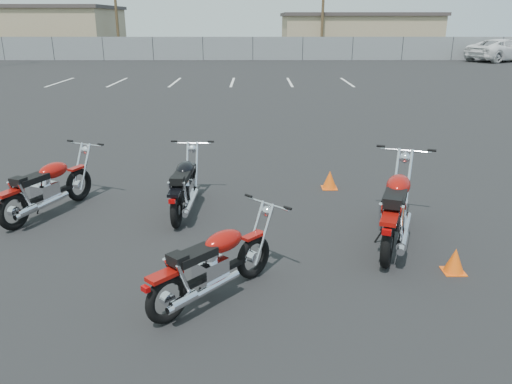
{
  "coord_description": "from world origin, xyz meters",
  "views": [
    {
      "loc": [
        0.19,
        -6.48,
        3.1
      ],
      "look_at": [
        0.2,
        0.6,
        0.65
      ],
      "focal_mm": 35.0,
      "sensor_mm": 36.0,
      "label": 1
    }
  ],
  "objects_px": {
    "motorcycle_front_red": "(47,188)",
    "motorcycle_rear_red": "(396,208)",
    "white_van": "(504,44)",
    "motorcycle_second_black": "(185,186)",
    "motorcycle_third_red": "(214,264)"
  },
  "relations": [
    {
      "from": "motorcycle_front_red",
      "to": "motorcycle_second_black",
      "type": "relative_size",
      "value": 0.99
    },
    {
      "from": "motorcycle_front_red",
      "to": "motorcycle_rear_red",
      "type": "distance_m",
      "value": 5.6
    },
    {
      "from": "motorcycle_rear_red",
      "to": "white_van",
      "type": "xyz_separation_m",
      "value": [
        17.25,
        33.53,
        0.79
      ]
    },
    {
      "from": "motorcycle_front_red",
      "to": "white_van",
      "type": "distance_m",
      "value": 39.58
    },
    {
      "from": "motorcycle_third_red",
      "to": "motorcycle_rear_red",
      "type": "height_order",
      "value": "motorcycle_rear_red"
    },
    {
      "from": "white_van",
      "to": "motorcycle_rear_red",
      "type": "bearing_deg",
      "value": 125.38
    },
    {
      "from": "motorcycle_front_red",
      "to": "motorcycle_second_black",
      "type": "bearing_deg",
      "value": 2.96
    },
    {
      "from": "motorcycle_second_black",
      "to": "motorcycle_rear_red",
      "type": "height_order",
      "value": "motorcycle_rear_red"
    },
    {
      "from": "motorcycle_second_black",
      "to": "motorcycle_rear_red",
      "type": "bearing_deg",
      "value": -21.31
    },
    {
      "from": "motorcycle_front_red",
      "to": "motorcycle_third_red",
      "type": "height_order",
      "value": "motorcycle_front_red"
    },
    {
      "from": "motorcycle_front_red",
      "to": "white_van",
      "type": "xyz_separation_m",
      "value": [
        22.73,
        32.4,
        0.85
      ]
    },
    {
      "from": "motorcycle_second_black",
      "to": "white_van",
      "type": "xyz_separation_m",
      "value": [
        20.47,
        32.28,
        0.86
      ]
    },
    {
      "from": "motorcycle_front_red",
      "to": "motorcycle_rear_red",
      "type": "relative_size",
      "value": 0.87
    },
    {
      "from": "motorcycle_third_red",
      "to": "motorcycle_rear_red",
      "type": "relative_size",
      "value": 0.72
    },
    {
      "from": "motorcycle_front_red",
      "to": "motorcycle_second_black",
      "type": "height_order",
      "value": "motorcycle_front_red"
    }
  ]
}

